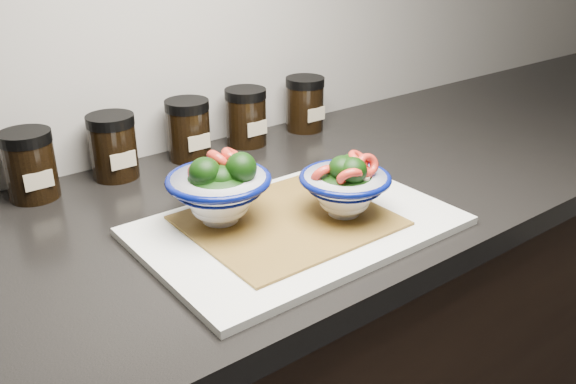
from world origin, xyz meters
TOP-DOWN VIEW (x-y plane):
  - countertop at (0.00, 1.45)m, footprint 3.50×0.60m
  - cutting_board at (0.00, 1.34)m, footprint 0.45×0.30m
  - bamboo_mat at (-0.01, 1.35)m, footprint 0.28×0.24m
  - bowl_left at (-0.08, 1.41)m, footprint 0.15×0.15m
  - bowl_right at (0.07, 1.31)m, footprint 0.14×0.14m
  - spice_jar_a at (-0.27, 1.69)m, footprint 0.08×0.08m
  - spice_jar_b at (-0.13, 1.69)m, footprint 0.08×0.08m
  - spice_jar_c at (0.02, 1.69)m, footprint 0.08×0.08m
  - spice_jar_d at (0.15, 1.69)m, footprint 0.08×0.08m
  - spice_jar_e at (0.30, 1.69)m, footprint 0.08×0.08m

SIDE VIEW (x-z plane):
  - countertop at x=0.00m, z-range 0.86..0.90m
  - cutting_board at x=0.00m, z-range 0.90..0.91m
  - bamboo_mat at x=-0.01m, z-range 0.91..0.92m
  - spice_jar_a at x=-0.27m, z-range 0.90..1.01m
  - spice_jar_b at x=-0.13m, z-range 0.90..1.01m
  - spice_jar_c at x=0.02m, z-range 0.90..1.01m
  - spice_jar_d at x=0.15m, z-range 0.90..1.01m
  - spice_jar_e at x=0.30m, z-range 0.90..1.01m
  - bowl_right at x=0.07m, z-range 0.91..1.01m
  - bowl_left at x=-0.08m, z-range 0.91..1.02m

